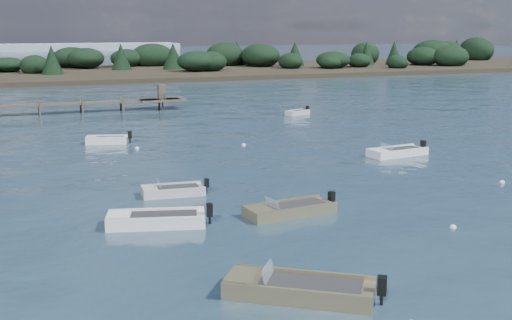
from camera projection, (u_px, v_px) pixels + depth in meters
name	position (u px, v px, depth m)	size (l,w,h in m)	color
ground	(110.00, 99.00, 80.73)	(400.00, 400.00, 0.00)	#192C3A
dinghy_mid_white_a	(289.00, 211.00, 31.38)	(4.92, 2.22, 1.13)	brown
dinghy_near_olive	(299.00, 292.00, 21.84)	(5.19, 4.39, 1.32)	brown
dinghy_mid_grey	(156.00, 222.00, 29.63)	(4.95, 2.77, 1.23)	silver
tender_far_white	(107.00, 141.00, 50.25)	(3.59, 2.03, 1.21)	silver
dinghy_mid_white_b	(397.00, 153.00, 45.59)	(4.81, 2.20, 1.17)	silver
tender_far_grey_b	(297.00, 113.00, 66.32)	(3.06, 2.04, 1.04)	#A5AAAC
dinghy_extra_a	(173.00, 192.00, 35.02)	(3.73, 1.84, 1.05)	#A5AAAC
buoy_b	(453.00, 228.00, 29.31)	(0.32, 0.32, 0.32)	silver
buoy_d	(502.00, 183.00, 37.72)	(0.32, 0.32, 0.32)	silver
buoy_e	(137.00, 149.00, 48.18)	(0.32, 0.32, 0.32)	silver
buoy_extra_a	(244.00, 145.00, 49.55)	(0.32, 0.32, 0.32)	silver
far_headland	(208.00, 63.00, 125.63)	(190.00, 40.00, 5.80)	black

